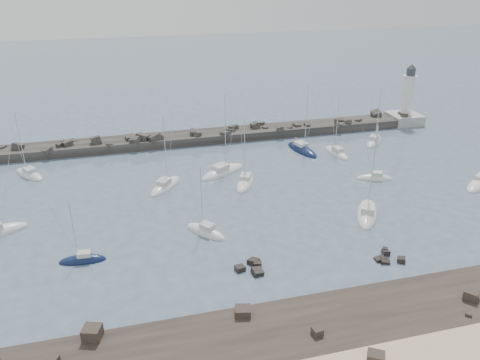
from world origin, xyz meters
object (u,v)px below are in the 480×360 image
sailboat_5 (206,232)px  sailboat_6 (245,183)px  sailboat_7 (367,214)px  sailboat_1 (29,175)px  sailboat_11 (480,184)px  lighthouse (405,111)px  sailboat_9 (375,178)px  sailboat_8 (302,150)px  sailboat_4 (223,172)px  sailboat_2 (83,260)px  sailboat_3 (166,186)px  sailboat_10 (336,153)px  sailboat_12 (374,142)px

sailboat_5 → sailboat_6: sailboat_6 is taller
sailboat_6 → sailboat_7: (14.94, -15.37, 0.02)m
sailboat_1 → sailboat_11: bearing=-17.3°
lighthouse → sailboat_9: size_ratio=1.42×
sailboat_8 → sailboat_11: (23.85, -22.66, -0.01)m
sailboat_4 → sailboat_11: 44.84m
sailboat_4 → sailboat_11: bearing=-20.9°
sailboat_2 → sailboat_3: sailboat_3 is taller
sailboat_1 → sailboat_6: size_ratio=0.97×
sailboat_2 → sailboat_4: size_ratio=0.62×
sailboat_3 → sailboat_9: (36.11, -6.05, -0.00)m
sailboat_1 → sailboat_7: sailboat_7 is taller
sailboat_5 → sailboat_7: bearing=-2.5°
sailboat_8 → sailboat_10: bearing=-28.9°
sailboat_3 → sailboat_10: sailboat_3 is taller
sailboat_8 → sailboat_6: bearing=-141.7°
sailboat_8 → sailboat_9: 17.64m
sailboat_10 → sailboat_6: bearing=-157.6°
sailboat_11 → sailboat_5: bearing=-175.6°
sailboat_11 → sailboat_12: 24.31m
sailboat_2 → sailboat_8: sailboat_8 is taller
sailboat_9 → sailboat_12: 18.89m
sailboat_3 → sailboat_6: 13.64m
sailboat_1 → sailboat_10: bearing=-4.2°
lighthouse → sailboat_4: (-48.06, -17.61, -2.95)m
sailboat_1 → sailboat_7: 58.85m
sailboat_7 → sailboat_1: bearing=151.2°
sailboat_6 → lighthouse: bearing=26.9°
lighthouse → sailboat_8: bearing=-160.0°
lighthouse → sailboat_6: lighthouse is taller
sailboat_9 → sailboat_10: (-1.39, 12.73, 0.00)m
lighthouse → sailboat_8: 32.09m
sailboat_5 → sailboat_4: bearing=70.8°
sailboat_3 → sailboat_11: size_ratio=0.91×
sailboat_12 → sailboat_9: bearing=-118.9°
lighthouse → sailboat_4: size_ratio=0.94×
sailboat_5 → sailboat_12: size_ratio=0.89×
sailboat_1 → sailboat_9: (59.25, -16.97, -0.01)m
sailboat_5 → sailboat_8: (24.91, 26.38, -0.00)m
lighthouse → sailboat_2: (-71.47, -40.13, -2.96)m
sailboat_4 → sailboat_8: sailboat_4 is taller
sailboat_6 → sailboat_9: (22.64, -3.95, -0.00)m
sailboat_10 → sailboat_12: size_ratio=0.98×
sailboat_10 → sailboat_12: 11.18m
sailboat_5 → sailboat_8: size_ratio=0.76×
sailboat_3 → sailboat_8: 30.43m
lighthouse → sailboat_6: 50.90m
sailboat_6 → sailboat_9: sailboat_6 is taller
sailboat_5 → sailboat_10: bearing=36.8°
sailboat_4 → sailboat_8: size_ratio=1.06×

